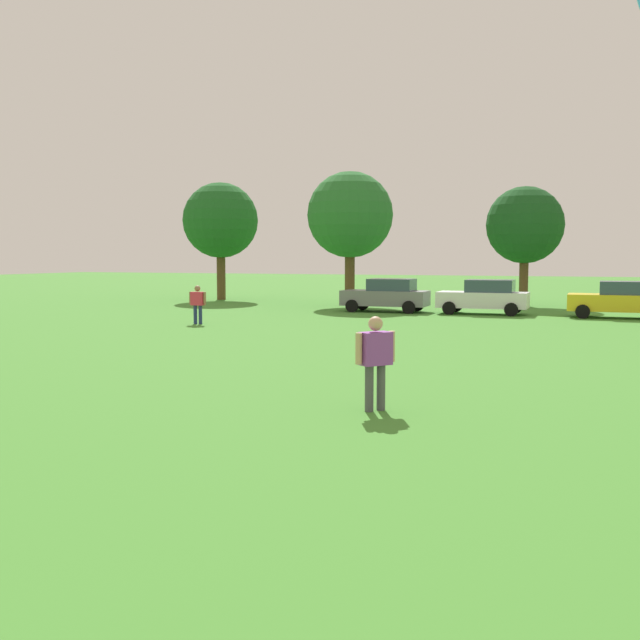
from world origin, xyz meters
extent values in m
plane|color=#42842D|center=(0.00, 30.00, 0.00)|extent=(160.00, 160.00, 0.00)
cylinder|color=#4C4C51|center=(1.78, 14.17, 0.42)|extent=(0.16, 0.16, 0.85)
cylinder|color=#4C4C51|center=(1.95, 14.36, 0.42)|extent=(0.16, 0.16, 0.85)
cube|color=purple|center=(1.86, 14.27, 1.15)|extent=(0.61, 0.64, 0.60)
cylinder|color=tan|center=(1.63, 14.00, 1.17)|extent=(0.12, 0.12, 0.57)
cylinder|color=tan|center=(2.10, 14.53, 1.17)|extent=(0.12, 0.12, 0.57)
sphere|color=tan|center=(1.86, 14.27, 1.60)|extent=(0.27, 0.27, 0.27)
cylinder|color=navy|center=(-10.08, 28.39, 0.39)|extent=(0.15, 0.15, 0.79)
cylinder|color=navy|center=(-9.85, 28.40, 0.39)|extent=(0.15, 0.15, 0.79)
cube|color=#D8334C|center=(-9.97, 28.40, 1.06)|extent=(0.54, 0.32, 0.56)
cylinder|color=#936B4C|center=(-10.29, 28.38, 1.08)|extent=(0.11, 0.11, 0.52)
cylinder|color=#936B4C|center=(-9.64, 28.41, 1.08)|extent=(0.11, 0.11, 0.52)
sphere|color=#936B4C|center=(-9.97, 28.40, 1.48)|extent=(0.25, 0.25, 0.25)
cube|color=slate|center=(-4.54, 37.75, 0.70)|extent=(4.30, 1.80, 0.76)
cube|color=#334756|center=(-4.19, 37.75, 1.38)|extent=(2.24, 1.58, 0.60)
cylinder|color=black|center=(-6.00, 36.85, 0.32)|extent=(0.64, 0.22, 0.64)
cylinder|color=black|center=(-6.00, 38.65, 0.32)|extent=(0.64, 0.22, 0.64)
cylinder|color=black|center=(-3.08, 36.85, 0.32)|extent=(0.64, 0.22, 0.64)
cylinder|color=black|center=(-3.08, 38.65, 0.32)|extent=(0.64, 0.22, 0.64)
cube|color=white|center=(0.32, 37.96, 0.70)|extent=(4.30, 1.80, 0.76)
cube|color=#334756|center=(0.67, 37.96, 1.38)|extent=(2.24, 1.58, 0.60)
cylinder|color=black|center=(-1.14, 37.06, 0.32)|extent=(0.64, 0.22, 0.64)
cylinder|color=black|center=(-1.14, 38.86, 0.32)|extent=(0.64, 0.22, 0.64)
cylinder|color=black|center=(1.79, 37.06, 0.32)|extent=(0.64, 0.22, 0.64)
cylinder|color=black|center=(1.79, 38.86, 0.32)|extent=(0.64, 0.22, 0.64)
cube|color=yellow|center=(6.42, 37.80, 0.70)|extent=(4.30, 1.80, 0.76)
cube|color=#334756|center=(6.76, 37.80, 1.38)|extent=(2.24, 1.58, 0.60)
cylinder|color=black|center=(4.95, 36.90, 0.32)|extent=(0.64, 0.22, 0.64)
cylinder|color=black|center=(4.95, 38.70, 0.32)|extent=(0.64, 0.22, 0.64)
cylinder|color=brown|center=(-17.35, 44.24, 1.53)|extent=(0.56, 0.56, 3.06)
sphere|color=#1E5B23|center=(-17.35, 44.24, 5.12)|extent=(4.84, 4.84, 4.84)
cylinder|color=brown|center=(-7.74, 41.73, 1.54)|extent=(0.57, 0.57, 3.09)
sphere|color=#286B2D|center=(-7.74, 41.73, 5.16)|extent=(4.88, 4.88, 4.88)
cylinder|color=brown|center=(1.61, 44.62, 1.36)|extent=(0.50, 0.50, 2.73)
sphere|color=#194C1E|center=(1.61, 44.62, 4.56)|extent=(4.31, 4.31, 4.31)
camera|label=1|loc=(5.65, 1.37, 2.82)|focal=41.78mm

